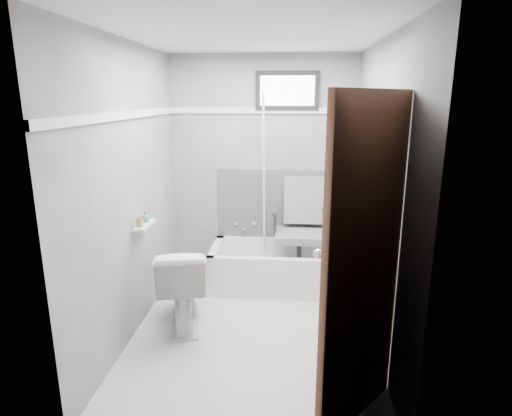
# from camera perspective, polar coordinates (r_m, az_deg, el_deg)

# --- Properties ---
(floor) EXTENTS (2.60, 2.60, 0.00)m
(floor) POSITION_cam_1_polar(r_m,az_deg,el_deg) (3.86, -0.44, -15.86)
(floor) COLOR silver
(floor) RESTS_ON ground
(ceiling) EXTENTS (2.60, 2.60, 0.00)m
(ceiling) POSITION_cam_1_polar(r_m,az_deg,el_deg) (3.36, -0.52, 22.16)
(ceiling) COLOR silver
(ceiling) RESTS_ON floor
(wall_back) EXTENTS (2.00, 0.02, 2.40)m
(wall_back) POSITION_cam_1_polar(r_m,az_deg,el_deg) (4.69, 0.94, 5.28)
(wall_back) COLOR slate
(wall_back) RESTS_ON floor
(wall_front) EXTENTS (2.00, 0.02, 2.40)m
(wall_front) POSITION_cam_1_polar(r_m,az_deg,el_deg) (2.17, -3.53, -5.80)
(wall_front) COLOR slate
(wall_front) RESTS_ON floor
(wall_left) EXTENTS (0.02, 2.60, 2.40)m
(wall_left) POSITION_cam_1_polar(r_m,az_deg,el_deg) (3.64, -16.36, 1.99)
(wall_left) COLOR slate
(wall_left) RESTS_ON floor
(wall_right) EXTENTS (0.02, 2.60, 2.40)m
(wall_right) POSITION_cam_1_polar(r_m,az_deg,el_deg) (3.47, 16.19, 1.41)
(wall_right) COLOR slate
(wall_right) RESTS_ON floor
(bathtub) EXTENTS (1.50, 0.70, 0.42)m
(bathtub) POSITION_cam_1_polar(r_m,az_deg,el_deg) (4.59, 3.48, -7.81)
(bathtub) COLOR white
(bathtub) RESTS_ON floor
(office_chair) EXTENTS (0.59, 0.59, 1.02)m
(office_chair) POSITION_cam_1_polar(r_m,az_deg,el_deg) (4.50, 5.83, -2.68)
(office_chair) COLOR slate
(office_chair) RESTS_ON bathtub
(toilet) EXTENTS (0.57, 0.82, 0.73)m
(toilet) POSITION_cam_1_polar(r_m,az_deg,el_deg) (3.84, -9.79, -10.15)
(toilet) COLOR white
(toilet) RESTS_ON floor
(door) EXTENTS (0.78, 0.78, 2.00)m
(door) POSITION_cam_1_polar(r_m,az_deg,el_deg) (2.35, 21.44, -10.49)
(door) COLOR brown
(door) RESTS_ON floor
(window) EXTENTS (0.66, 0.04, 0.40)m
(window) POSITION_cam_1_polar(r_m,az_deg,el_deg) (4.60, 4.19, 15.32)
(window) COLOR black
(window) RESTS_ON wall_back
(backerboard) EXTENTS (1.50, 0.02, 0.78)m
(backerboard) POSITION_cam_1_polar(r_m,az_deg,el_deg) (4.75, 3.92, 0.44)
(backerboard) COLOR #4C4C4F
(backerboard) RESTS_ON wall_back
(trim_back) EXTENTS (2.00, 0.02, 0.06)m
(trim_back) POSITION_cam_1_polar(r_m,az_deg,el_deg) (4.62, 0.96, 12.87)
(trim_back) COLOR white
(trim_back) RESTS_ON wall_back
(trim_left) EXTENTS (0.02, 2.60, 0.06)m
(trim_left) POSITION_cam_1_polar(r_m,az_deg,el_deg) (3.56, -16.88, 11.77)
(trim_left) COLOR white
(trim_left) RESTS_ON wall_left
(pole) EXTENTS (0.02, 0.39, 1.92)m
(pole) POSITION_cam_1_polar(r_m,az_deg,el_deg) (4.48, 1.08, 2.89)
(pole) COLOR white
(pole) RESTS_ON bathtub
(shelf) EXTENTS (0.10, 0.32, 0.02)m
(shelf) POSITION_cam_1_polar(r_m,az_deg,el_deg) (3.76, -14.63, -2.23)
(shelf) COLOR white
(shelf) RESTS_ON wall_left
(soap_bottle_a) EXTENTS (0.05, 0.05, 0.10)m
(soap_bottle_a) POSITION_cam_1_polar(r_m,az_deg,el_deg) (3.67, -15.24, -1.60)
(soap_bottle_a) COLOR #957D4A
(soap_bottle_a) RESTS_ON shelf
(soap_bottle_b) EXTENTS (0.10, 0.10, 0.09)m
(soap_bottle_b) POSITION_cam_1_polar(r_m,az_deg,el_deg) (3.80, -14.54, -1.11)
(soap_bottle_b) COLOR slate
(soap_bottle_b) RESTS_ON shelf
(faucet) EXTENTS (0.26, 0.10, 0.16)m
(faucet) POSITION_cam_1_polar(r_m,az_deg,el_deg) (4.82, -1.49, -2.39)
(faucet) COLOR silver
(faucet) RESTS_ON wall_back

